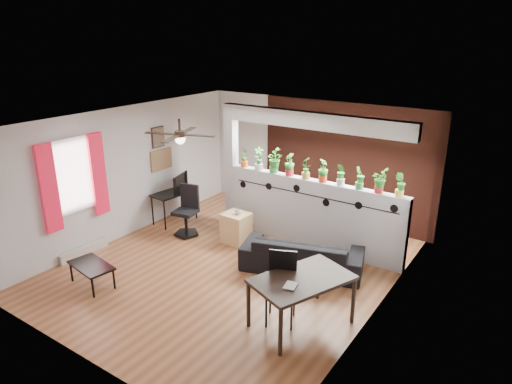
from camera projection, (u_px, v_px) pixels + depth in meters
The scene contains 31 objects.
room_shell at pixel (231, 198), 7.69m from camera, with size 6.30×7.10×2.90m.
partition_wall at pixel (312, 214), 8.65m from camera, with size 3.60×0.18×1.35m, color #BCBCC1.
ceiling_header at pixel (317, 121), 8.06m from camera, with size 3.60×0.18×0.30m, color silver.
pier_column at pixel (231, 167), 9.45m from camera, with size 0.22×0.20×2.60m, color #BCBCC1.
brick_panel at pixel (346, 165), 9.59m from camera, with size 3.90×0.05×2.60m, color #9D3F2D.
vine_decal at pixel (311, 195), 8.44m from camera, with size 3.31×0.01×0.30m.
window_assembly at pixel (74, 178), 8.03m from camera, with size 0.09×1.30×1.55m.
baseboard_heater at pixel (84, 250), 8.50m from camera, with size 0.08×1.00×0.18m, color beige.
corkboard at pixel (161, 160), 9.78m from camera, with size 0.03×0.60×0.45m, color brown.
framed_art at pixel (158, 137), 9.57m from camera, with size 0.03×0.34×0.44m.
ceiling_fan at pixel (180, 136), 7.54m from camera, with size 1.19×1.19×0.43m.
potted_plant_0 at pixel (244, 156), 9.18m from camera, with size 0.27×0.26×0.42m.
potted_plant_1 at pixel (259, 158), 8.99m from camera, with size 0.30×0.29×0.45m.
potted_plant_2 at pixel (274, 160), 8.81m from camera, with size 0.31×0.30×0.46m.
potted_plant_3 at pixel (290, 164), 8.63m from camera, with size 0.28×0.28×0.43m.
potted_plant_4 at pixel (306, 167), 8.44m from camera, with size 0.22×0.25×0.43m.
potted_plant_5 at pixel (323, 170), 8.26m from camera, with size 0.23×0.26×0.42m.
potted_plant_6 at pixel (341, 174), 8.08m from camera, with size 0.25×0.26×0.40m.
potted_plant_7 at pixel (360, 177), 7.89m from camera, with size 0.24×0.25×0.40m.
potted_plant_8 at pixel (380, 180), 7.70m from camera, with size 0.22×0.25×0.42m.
potted_plant_9 at pixel (400, 184), 7.52m from camera, with size 0.22×0.18×0.40m.
sofa at pixel (302, 254), 7.92m from camera, with size 1.98×0.78×0.58m, color black.
cube_shelf at pixel (236, 228), 8.94m from camera, with size 0.50×0.44×0.61m, color tan.
cup at pixel (238, 212), 8.80m from camera, with size 0.12×0.12×0.10m, color gray.
computer_desk at pixel (174, 195), 9.83m from camera, with size 0.61×1.00×0.69m.
monitor at pixel (178, 186), 9.89m from camera, with size 0.06×0.35×0.20m, color black.
office_chair at pixel (187, 214), 9.25m from camera, with size 0.53×0.53×1.02m.
dining_table at pixel (302, 283), 6.30m from camera, with size 1.28×1.58×0.75m.
book at pixel (285, 285), 6.09m from camera, with size 0.16×0.21×0.02m, color gray.
folding_chair at pixel (282, 280), 6.46m from camera, with size 0.55×0.55×1.04m.
coffee_table at pixel (91, 267), 7.41m from camera, with size 0.87×0.57×0.37m.
Camera 1 is at (4.39, -5.75, 3.95)m, focal length 32.00 mm.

